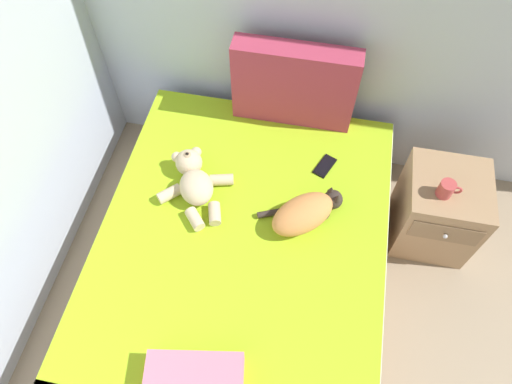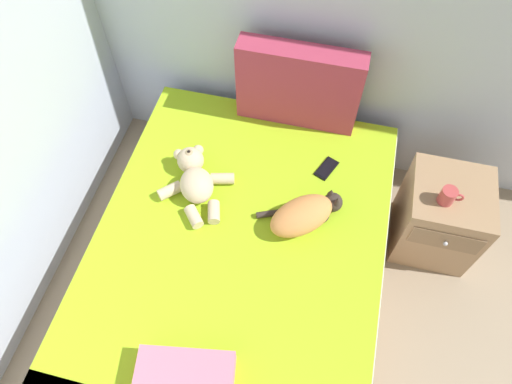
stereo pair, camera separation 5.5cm
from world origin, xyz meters
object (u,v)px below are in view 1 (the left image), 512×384
(cat, at_px, (306,212))
(teddy_bear, at_px, (194,181))
(bed, at_px, (238,278))
(mug, at_px, (447,189))
(cell_phone, at_px, (325,166))
(nightstand, at_px, (437,210))
(patterned_cushion, at_px, (294,85))

(cat, relative_size, teddy_bear, 0.90)
(bed, xyz_separation_m, mug, (0.98, 0.54, 0.34))
(cell_phone, height_order, mug, mug)
(mug, bearing_deg, teddy_bear, -171.69)
(mug, bearing_deg, nightstand, 51.80)
(teddy_bear, relative_size, nightstand, 0.87)
(mug, bearing_deg, bed, -151.04)
(cat, relative_size, mug, 3.50)
(teddy_bear, distance_m, mug, 1.29)
(bed, relative_size, teddy_bear, 4.48)
(cell_phone, bearing_deg, cat, -100.16)
(cat, xyz_separation_m, cell_phone, (0.06, 0.35, -0.07))
(cell_phone, relative_size, mug, 1.37)
(cat, distance_m, mug, 0.74)
(bed, height_order, nightstand, nightstand)
(bed, relative_size, cat, 4.97)
(cat, distance_m, nightstand, 0.87)
(teddy_bear, bearing_deg, bed, -49.55)
(bed, relative_size, patterned_cushion, 3.10)
(bed, distance_m, cell_phone, 0.76)
(patterned_cushion, relative_size, cell_phone, 4.09)
(patterned_cushion, height_order, nightstand, patterned_cushion)
(cat, bearing_deg, nightstand, 24.60)
(nightstand, bearing_deg, cat, -155.40)
(bed, distance_m, teddy_bear, 0.56)
(bed, xyz_separation_m, teddy_bear, (-0.30, 0.35, 0.32))
(bed, xyz_separation_m, patterned_cushion, (0.12, 0.95, 0.50))
(patterned_cushion, xyz_separation_m, mug, (0.86, -0.41, -0.16))
(cell_phone, xyz_separation_m, mug, (0.62, -0.08, 0.08))
(nightstand, bearing_deg, bed, -149.36)
(bed, distance_m, patterned_cushion, 1.08)
(cat, height_order, mug, cat)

